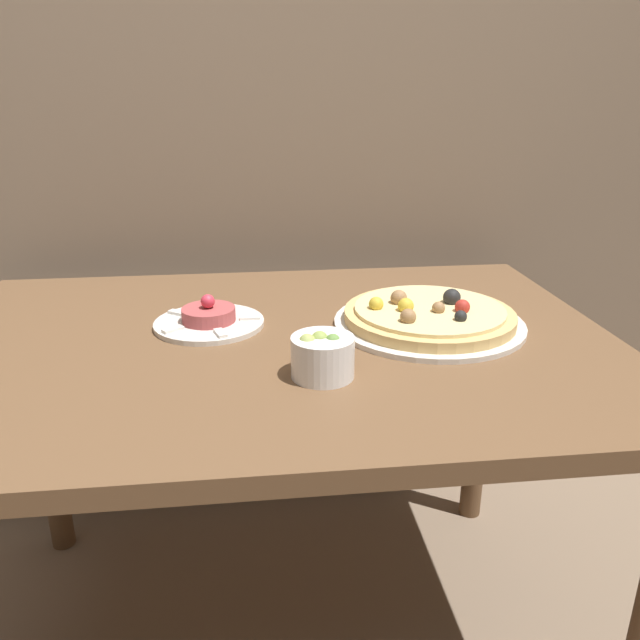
% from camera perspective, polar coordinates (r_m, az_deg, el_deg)
% --- Properties ---
extents(back_wall, '(8.00, 0.05, 2.60)m').
position_cam_1_polar(back_wall, '(1.65, -5.83, 24.74)').
color(back_wall, '#84705B').
rests_on(back_wall, ground_plane).
extents(dining_table, '(1.27, 0.89, 0.74)m').
position_cam_1_polar(dining_table, '(1.20, -4.14, -5.65)').
color(dining_table, brown).
rests_on(dining_table, ground_plane).
extents(pizza_plate, '(0.37, 0.37, 0.07)m').
position_cam_1_polar(pizza_plate, '(1.23, 9.91, 0.30)').
color(pizza_plate, silver).
rests_on(pizza_plate, dining_table).
extents(tartare_plate, '(0.21, 0.21, 0.06)m').
position_cam_1_polar(tartare_plate, '(1.23, -10.12, 0.06)').
color(tartare_plate, silver).
rests_on(tartare_plate, dining_table).
extents(small_bowl, '(0.10, 0.10, 0.08)m').
position_cam_1_polar(small_bowl, '(0.99, 0.22, -3.28)').
color(small_bowl, white).
rests_on(small_bowl, dining_table).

